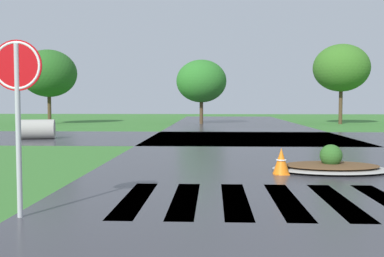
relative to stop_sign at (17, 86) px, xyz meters
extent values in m
cube|color=#35353A|center=(4.67, 6.60, -1.99)|extent=(9.65, 80.00, 0.01)
cube|color=#35353A|center=(4.67, 15.37, -1.99)|extent=(90.00, 8.68, 0.01)
cube|color=white|center=(1.52, 1.38, -1.99)|extent=(0.45, 3.08, 0.01)
cube|color=white|center=(2.42, 1.38, -1.99)|extent=(0.45, 3.08, 0.01)
cube|color=white|center=(3.32, 1.38, -1.99)|extent=(0.45, 3.08, 0.01)
cube|color=white|center=(4.22, 1.38, -1.99)|extent=(0.45, 3.08, 0.01)
cube|color=white|center=(5.12, 1.38, -1.99)|extent=(0.45, 3.08, 0.01)
cylinder|color=#B2B5BA|center=(0.00, 0.00, -0.68)|extent=(0.08, 0.08, 2.62)
cylinder|color=red|center=(0.00, 0.00, 0.30)|extent=(0.76, 0.03, 0.76)
torus|color=white|center=(0.00, 0.00, 0.30)|extent=(0.73, 0.05, 0.73)
ellipsoid|color=#9E9B93|center=(5.89, 4.88, -1.93)|extent=(2.92, 1.92, 0.12)
ellipsoid|color=brown|center=(5.89, 4.88, -1.84)|extent=(2.40, 1.57, 0.10)
sphere|color=#2D6023|center=(5.89, 4.88, -1.59)|extent=(0.56, 0.56, 0.56)
cylinder|color=#9E9B93|center=(-5.34, 14.26, -1.54)|extent=(1.80, 1.27, 0.91)
cone|color=orange|center=(4.57, 4.32, -1.67)|extent=(0.41, 0.41, 0.64)
torus|color=white|center=(4.57, 4.32, -1.64)|extent=(0.25, 0.25, 0.04)
cube|color=orange|center=(4.57, 4.32, -1.98)|extent=(0.36, 0.36, 0.03)
cylinder|color=#4C3823|center=(-9.88, 28.53, -0.78)|extent=(0.28, 0.28, 2.42)
ellipsoid|color=#265E1F|center=(-9.88, 28.53, 1.94)|extent=(4.32, 4.32, 3.67)
cylinder|color=#4C3823|center=(1.99, 29.43, -1.01)|extent=(0.28, 0.28, 1.97)
ellipsoid|color=#2C7227|center=(1.99, 29.43, 1.36)|extent=(3.94, 3.94, 3.35)
cylinder|color=#4C3823|center=(12.81, 29.31, -0.57)|extent=(0.28, 0.28, 2.84)
ellipsoid|color=#366E22|center=(12.81, 29.31, 2.35)|extent=(4.30, 4.30, 3.66)
camera|label=1|loc=(2.93, -6.73, -0.23)|focal=42.86mm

